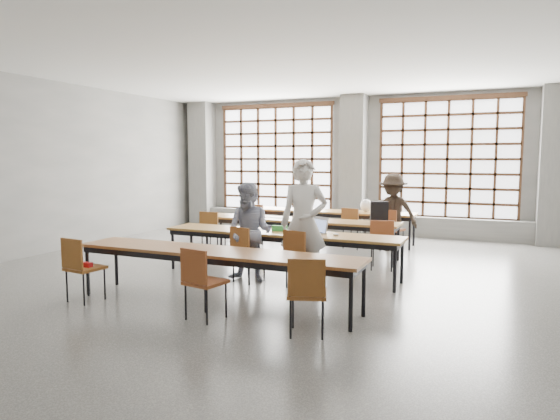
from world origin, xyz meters
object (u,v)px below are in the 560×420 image
Objects in this scene: desk_row_b at (298,222)px; chair_near_right at (307,288)px; student_female at (250,232)px; student_male at (304,224)px; phone at (288,233)px; chair_mid_centre at (305,234)px; plastic_bag at (366,206)px; chair_near_mid at (201,276)px; chair_mid_right at (382,239)px; laptop_back at (386,210)px; green_box at (279,228)px; desk_row_c at (280,236)px; chair_front_right at (299,253)px; student_back at (393,213)px; red_pouch at (85,265)px; chair_back_left at (259,219)px; chair_back_right at (390,226)px; chair_mid_left at (212,228)px; desk_row_d at (215,255)px; mouse at (336,234)px; chair_back_mid at (353,224)px; desk_row_a at (327,213)px; chair_front_left at (245,248)px; chair_near_left at (80,263)px; backpack at (379,212)px; laptop_front at (316,229)px.

chair_near_right is at bearing -67.20° from desk_row_b.
chair_near_right is 0.57× the size of student_female.
phone is at bearing 121.12° from student_male.
student_female reaches higher than chair_mid_centre.
plastic_bag is at bearing 76.22° from student_female.
chair_mid_right is at bearing 68.40° from chair_near_mid.
chair_mid_right is 2.56m from laptop_back.
desk_row_c is at bearing -57.99° from green_box.
chair_mid_right is at bearing -69.97° from plastic_bag.
student_back is at bearing 79.34° from chair_front_right.
desk_row_c is 20.00× the size of red_pouch.
chair_back_left is at bearing 151.16° from chair_mid_right.
chair_back_right reaches higher than green_box.
chair_back_right and chair_mid_left have the same top height.
phone is (0.32, 1.73, 0.07)m from desk_row_d.
desk_row_c is 40.82× the size of mouse.
desk_row_c is 3.72m from laptop_back.
green_box is at bearing 122.01° from desk_row_c.
chair_back_left is 0.46× the size of student_male.
phone is (0.23, -0.18, -0.04)m from green_box.
student_back is (-0.19, 1.89, 0.27)m from chair_mid_right.
chair_near_mid is (0.02, -3.54, 0.00)m from chair_mid_centre.
desk_row_b is 4.55× the size of chair_back_mid.
chair_back_mid is at bearing 82.98° from desk_row_d.
desk_row_a is 4.55× the size of chair_mid_centre.
chair_mid_right is 1.84m from student_male.
chair_front_left reaches higher than desk_row_d.
laptop_back is at bearing 78.20° from desk_row_d.
green_box reaches higher than desk_row_b.
desk_row_c is at bearing -77.91° from desk_row_b.
plastic_bag reaches higher than desk_row_c.
chair_mid_right is at bearing 47.04° from chair_near_left.
chair_near_mid is 4.40× the size of red_pouch.
backpack reaches higher than chair_near_right.
green_box is (-0.05, 0.08, 0.11)m from desk_row_c.
student_back reaches higher than red_pouch.
chair_front_left reaches higher than desk_row_b.
desk_row_a is 2.35m from backpack.
chair_mid_left is (-1.62, -2.39, -0.13)m from desk_row_a.
plastic_bag reaches higher than desk_row_b.
plastic_bag is (-0.83, 5.98, 0.34)m from chair_near_right.
desk_row_a is at bearing 23.84° from chair_back_left.
chair_near_left is at bearing -126.92° from desk_row_c.
chair_near_right is 6.77× the size of phone.
desk_row_a is at bearing 88.11° from student_male.
phone is (-0.42, 0.40, -0.22)m from student_male.
chair_front_left is (-0.32, -0.63, -0.13)m from desk_row_c.
chair_back_mid is 1.91× the size of laptop_front.
chair_back_right is 2.14m from chair_mid_centre.
student_male is at bearing 74.20° from chair_near_mid.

